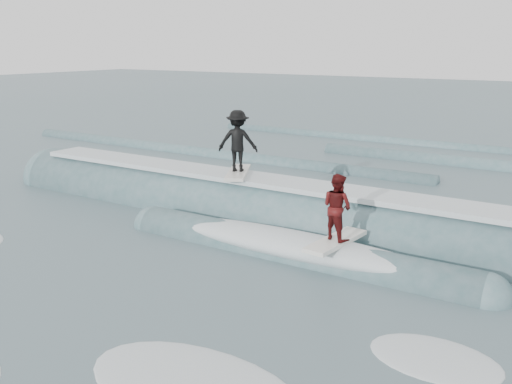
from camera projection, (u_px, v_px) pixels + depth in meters
The scene contains 6 objects.
ground at pixel (92, 312), 10.99m from camera, with size 160.00×160.00×0.00m, color #435D61.
breaking_wave at pixel (276, 224), 16.25m from camera, with size 21.65×3.97×2.37m.
surfer_black at pixel (238, 143), 16.75m from camera, with size 1.39×2.03×1.91m.
surfer_red at pixel (337, 212), 12.98m from camera, with size 0.90×2.05×1.64m.
whitewater at pixel (90, 352), 9.57m from camera, with size 14.55×7.09×0.10m.
far_swells at pixel (402, 161), 25.29m from camera, with size 37.67×8.65×0.80m.
Camera 1 is at (8.06, -6.78, 5.02)m, focal length 40.00 mm.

